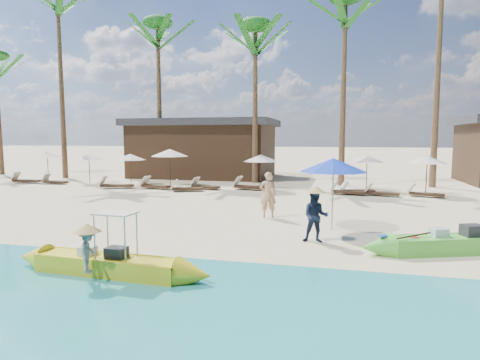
% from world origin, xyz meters
% --- Properties ---
extents(ground, '(240.00, 240.00, 0.00)m').
position_xyz_m(ground, '(0.00, 0.00, 0.00)').
color(ground, beige).
rests_on(ground, ground).
extents(wet_sand_strip, '(240.00, 4.50, 0.01)m').
position_xyz_m(wet_sand_strip, '(0.00, -5.00, 0.00)').
color(wet_sand_strip, tan).
rests_on(wet_sand_strip, ground).
extents(green_canoe, '(5.39, 2.30, 0.72)m').
position_xyz_m(green_canoe, '(4.92, -0.39, 0.24)').
color(green_canoe, '#54C13A').
rests_on(green_canoe, ground).
extents(yellow_canoe, '(5.28, 0.85, 1.37)m').
position_xyz_m(yellow_canoe, '(-2.82, -3.99, 0.22)').
color(yellow_canoe, gold).
rests_on(yellow_canoe, ground).
extents(tourist, '(0.71, 0.56, 1.70)m').
position_xyz_m(tourist, '(-0.53, 2.95, 0.85)').
color(tourist, tan).
rests_on(tourist, ground).
extents(vendor_green, '(0.73, 0.57, 1.48)m').
position_xyz_m(vendor_green, '(1.36, -0.21, 0.74)').
color(vendor_green, '#121C32').
rests_on(vendor_green, ground).
extents(vendor_yellow, '(0.51, 0.66, 0.91)m').
position_xyz_m(vendor_yellow, '(-2.99, -4.43, 0.63)').
color(vendor_yellow, gray).
rests_on(vendor_yellow, ground).
extents(blue_umbrella, '(2.14, 2.14, 2.30)m').
position_xyz_m(blue_umbrella, '(1.79, 1.51, 2.08)').
color(blue_umbrella, '#99999E').
rests_on(blue_umbrella, ground).
extents(resort_parasol_1, '(1.96, 1.96, 2.02)m').
position_xyz_m(resort_parasol_1, '(-17.02, 11.59, 1.82)').
color(resort_parasol_1, '#322014').
rests_on(resort_parasol_1, ground).
extents(lounger_1_right, '(1.89, 0.73, 0.63)m').
position_xyz_m(lounger_1_right, '(-17.86, 10.41, 0.21)').
color(lounger_1_right, '#322014').
rests_on(lounger_1_right, ground).
extents(resort_parasol_2, '(1.86, 1.86, 1.91)m').
position_xyz_m(resort_parasol_2, '(-13.76, 11.43, 1.73)').
color(resort_parasol_2, '#322014').
rests_on(resort_parasol_2, ground).
extents(lounger_2_left, '(1.67, 0.56, 0.56)m').
position_xyz_m(lounger_2_left, '(-15.70, 10.43, 0.19)').
color(lounger_2_left, '#322014').
rests_on(lounger_2_left, ground).
extents(resort_parasol_3, '(1.90, 1.90, 1.95)m').
position_xyz_m(resort_parasol_3, '(-10.53, 10.96, 1.76)').
color(resort_parasol_3, '#322014').
rests_on(resort_parasol_3, ground).
extents(lounger_3_left, '(2.02, 0.99, 0.66)m').
position_xyz_m(lounger_3_left, '(-10.70, 9.36, 0.22)').
color(lounger_3_left, '#322014').
rests_on(lounger_3_left, ground).
extents(lounger_3_right, '(1.95, 0.92, 0.64)m').
position_xyz_m(lounger_3_right, '(-8.34, 9.71, 0.21)').
color(lounger_3_right, '#322014').
rests_on(lounger_3_right, ground).
extents(resort_parasol_4, '(2.21, 2.21, 2.27)m').
position_xyz_m(resort_parasol_4, '(-7.85, 10.82, 2.05)').
color(resort_parasol_4, '#322014').
rests_on(resort_parasol_4, ground).
extents(lounger_4_left, '(1.82, 1.01, 0.59)m').
position_xyz_m(lounger_4_left, '(-6.20, 9.06, 0.20)').
color(lounger_4_left, '#322014').
rests_on(lounger_4_left, ground).
extents(lounger_4_right, '(1.82, 0.97, 0.59)m').
position_xyz_m(lounger_4_right, '(-5.52, 10.23, 0.20)').
color(lounger_4_right, '#322014').
rests_on(lounger_4_right, ground).
extents(resort_parasol_5, '(1.96, 1.96, 2.01)m').
position_xyz_m(resort_parasol_5, '(-2.25, 10.45, 1.82)').
color(resort_parasol_5, '#322014').
rests_on(resort_parasol_5, ground).
extents(lounger_5_left, '(2.05, 0.92, 0.67)m').
position_xyz_m(lounger_5_left, '(-2.95, 10.54, 0.22)').
color(lounger_5_left, '#322014').
rests_on(lounger_5_left, ground).
extents(resort_parasol_6, '(1.92, 1.92, 1.98)m').
position_xyz_m(resort_parasol_6, '(3.51, 11.83, 1.78)').
color(resort_parasol_6, '#322014').
rests_on(resort_parasol_6, ground).
extents(lounger_6_left, '(1.84, 0.83, 0.60)m').
position_xyz_m(lounger_6_left, '(2.38, 9.83, 0.20)').
color(lounger_6_left, '#322014').
rests_on(lounger_6_left, ground).
extents(lounger_6_right, '(1.87, 1.00, 0.61)m').
position_xyz_m(lounger_6_right, '(2.87, 10.32, 0.20)').
color(lounger_6_right, '#322014').
rests_on(lounger_6_right, ground).
extents(resort_parasol_7, '(1.98, 1.98, 2.04)m').
position_xyz_m(resort_parasol_7, '(6.35, 10.61, 1.84)').
color(resort_parasol_7, '#322014').
rests_on(resort_parasol_7, ground).
extents(lounger_7_left, '(1.72, 0.91, 0.56)m').
position_xyz_m(lounger_7_left, '(4.06, 9.78, 0.19)').
color(lounger_7_left, '#322014').
rests_on(lounger_7_left, ground).
extents(lounger_7_right, '(1.77, 1.05, 0.57)m').
position_xyz_m(lounger_7_right, '(6.15, 9.97, 0.19)').
color(lounger_7_right, '#322014').
rests_on(lounger_7_right, ground).
extents(palm_1, '(2.08, 2.08, 13.60)m').
position_xyz_m(palm_1, '(-17.59, 14.06, 10.82)').
color(palm_1, brown).
rests_on(palm_1, ground).
extents(palm_2, '(2.08, 2.08, 11.33)m').
position_xyz_m(palm_2, '(-10.45, 15.08, 9.18)').
color(palm_2, brown).
rests_on(palm_2, ground).
extents(palm_3, '(2.08, 2.08, 10.52)m').
position_xyz_m(palm_3, '(-3.36, 14.27, 8.58)').
color(palm_3, brown).
rests_on(palm_3, ground).
extents(palm_4, '(2.08, 2.08, 11.70)m').
position_xyz_m(palm_4, '(2.15, 14.01, 9.45)').
color(palm_4, brown).
rests_on(palm_4, ground).
extents(pavilion_west, '(10.80, 6.60, 4.30)m').
position_xyz_m(pavilion_west, '(-8.00, 17.50, 2.19)').
color(pavilion_west, '#322014').
rests_on(pavilion_west, ground).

